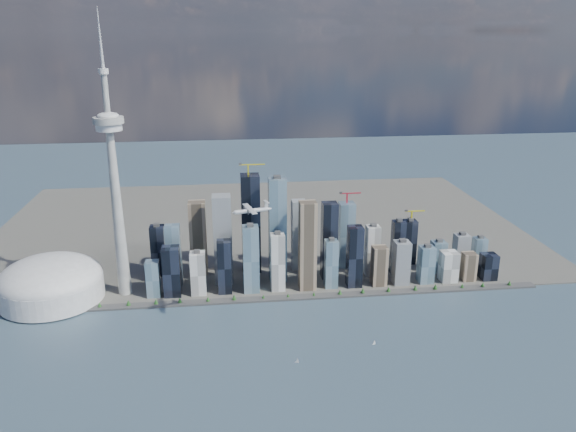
{
  "coord_description": "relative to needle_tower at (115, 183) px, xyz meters",
  "views": [
    {
      "loc": [
        -91.39,
        -760.73,
        512.14
      ],
      "look_at": [
        28.83,
        260.0,
        172.09
      ],
      "focal_mm": 35.0,
      "sensor_mm": 36.0,
      "label": 1
    }
  ],
  "objects": [
    {
      "name": "ground",
      "position": [
        300.0,
        -310.0,
        -235.84
      ],
      "size": [
        4000.0,
        4000.0,
        0.0
      ],
      "primitive_type": "plane",
      "color": "#2D454F",
      "rests_on": "ground"
    },
    {
      "name": "land",
      "position": [
        300.0,
        390.0,
        -234.34
      ],
      "size": [
        1400.0,
        900.0,
        3.0
      ],
      "primitive_type": "cube",
      "color": "#4C4C47",
      "rests_on": "ground"
    },
    {
      "name": "airplane",
      "position": [
        252.85,
        -178.75,
        -8.11
      ],
      "size": [
        68.27,
        60.8,
        16.79
      ],
      "rotation": [
        0.0,
        0.0,
        0.23
      ],
      "color": "silver",
      "rests_on": "ground"
    },
    {
      "name": "needle_tower",
      "position": [
        0.0,
        0.0,
        0.0
      ],
      "size": [
        56.0,
        56.0,
        550.5
      ],
      "color": "gray",
      "rests_on": "land"
    },
    {
      "name": "shoreline_trees",
      "position": [
        300.0,
        -60.0,
        -227.06
      ],
      "size": [
        960.53,
        7.2,
        8.8
      ],
      "color": "#3F2D1E",
      "rests_on": "seawall"
    },
    {
      "name": "dome_stadium",
      "position": [
        -140.0,
        -10.0,
        -196.4
      ],
      "size": [
        200.0,
        200.0,
        86.0
      ],
      "color": "silver",
      "rests_on": "land"
    },
    {
      "name": "skyscraper_cluster",
      "position": [
        359.62,
        26.82,
        -159.97
      ],
      "size": [
        736.0,
        142.0,
        245.37
      ],
      "color": "black",
      "rests_on": "land"
    },
    {
      "name": "sailboat_east",
      "position": [
        454.72,
        -248.62,
        -233.07
      ],
      "size": [
        6.25,
        2.71,
        8.64
      ],
      "rotation": [
        0.0,
        0.0,
        0.2
      ],
      "color": "silver",
      "rests_on": "ground"
    },
    {
      "name": "sailboat_west",
      "position": [
        315.94,
        -288.3,
        -232.75
      ],
      "size": [
        6.87,
        3.69,
        9.63
      ],
      "rotation": [
        0.0,
        0.0,
        -0.33
      ],
      "color": "silver",
      "rests_on": "ground"
    },
    {
      "name": "seawall",
      "position": [
        300.0,
        -60.0,
        -233.84
      ],
      "size": [
        1100.0,
        22.0,
        4.0
      ],
      "primitive_type": "cube",
      "color": "#383838",
      "rests_on": "ground"
    }
  ]
}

